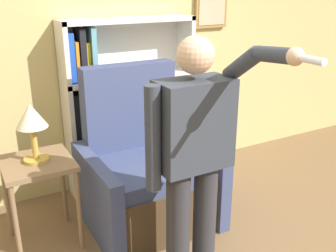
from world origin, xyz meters
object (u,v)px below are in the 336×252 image
Objects in this scene: armchair at (145,175)px; person_standing at (194,153)px; bookcase at (116,109)px; side_table at (38,175)px; table_lamp at (32,121)px.

armchair is 0.99m from person_standing.
side_table is (-0.84, -0.58, -0.21)m from bookcase.
bookcase is 3.75× the size of table_lamp.
armchair reaches higher than side_table.
table_lamp is (-0.00, 0.00, 0.42)m from side_table.
person_standing is 3.79× the size of table_lamp.
side_table is at bearing 0.00° from table_lamp.
armchair is at bearing 85.24° from person_standing.
bookcase is 0.99× the size of person_standing.
side_table is at bearing 176.22° from armchair.
person_standing is at bearing -94.76° from armchair.
person_standing reaches higher than armchair.
person_standing is at bearing -49.52° from side_table.
person_standing is at bearing -93.42° from bookcase.
person_standing reaches higher than side_table.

